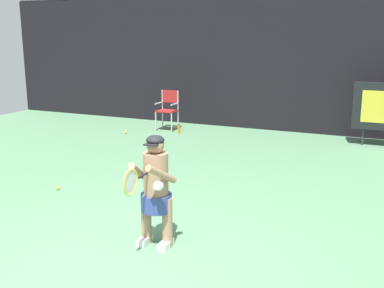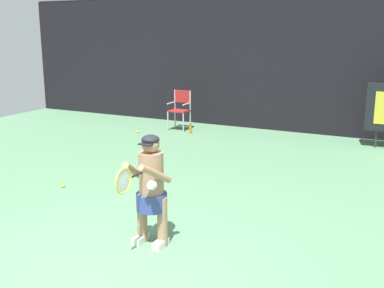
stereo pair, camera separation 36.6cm
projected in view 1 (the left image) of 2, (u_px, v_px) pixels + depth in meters
The scene contains 8 objects.
ground at pixel (104, 282), 5.11m from camera, with size 18.00×22.00×0.03m.
backdrop_screen at pixel (288, 64), 12.41m from camera, with size 18.00×0.12×3.66m.
umpire_chair at pixel (168, 108), 12.85m from camera, with size 0.52×0.44×1.08m.
water_bottle at pixel (179, 129), 12.49m from camera, with size 0.07×0.07×0.27m.
tennis_player at pixel (156, 187), 5.81m from camera, with size 0.53×0.61×1.43m.
tennis_racket at pixel (131, 182), 5.32m from camera, with size 0.03×0.60×0.31m.
tennis_ball_loose at pixel (126, 132), 12.49m from camera, with size 0.07×0.07×0.07m.
tennis_ball_spare at pixel (58, 188), 8.05m from camera, with size 0.07×0.07×0.07m.
Camera 1 is at (2.75, -4.02, 2.65)m, focal length 43.91 mm.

